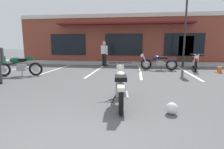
{
  "coord_description": "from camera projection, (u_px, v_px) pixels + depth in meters",
  "views": [
    {
      "loc": [
        1.0,
        -2.04,
        1.52
      ],
      "look_at": [
        0.25,
        3.57,
        0.55
      ],
      "focal_mm": 28.91,
      "sensor_mm": 36.0,
      "label": 1
    }
  ],
  "objects": [
    {
      "name": "brick_storefront_building",
      "position": [
        126.0,
        39.0,
        16.76
      ],
      "size": [
        17.3,
        5.98,
        3.85
      ],
      "color": "brown",
      "rests_on": "ground_plane"
    },
    {
      "name": "motorcycle_blue_standard",
      "position": [
        195.0,
        62.0,
        10.49
      ],
      "size": [
        0.8,
        2.08,
        0.98
      ],
      "color": "black",
      "rests_on": "ground_plane"
    },
    {
      "name": "motorcycle_red_sportbike",
      "position": [
        17.0,
        65.0,
        8.48
      ],
      "size": [
        2.07,
        0.9,
        0.98
      ],
      "color": "black",
      "rests_on": "ground_plane"
    },
    {
      "name": "traffic_cone",
      "position": [
        220.0,
        68.0,
        9.53
      ],
      "size": [
        0.34,
        0.34,
        0.53
      ],
      "color": "orange",
      "rests_on": "ground_plane"
    },
    {
      "name": "ground_plane",
      "position": [
        105.0,
        90.0,
        6.03
      ],
      "size": [
        80.0,
        80.0,
        0.0
      ],
      "primitive_type": "plane",
      "color": "#515154"
    },
    {
      "name": "motorcycle_silver_naked",
      "position": [
        158.0,
        62.0,
        10.49
      ],
      "size": [
        2.11,
        0.7,
        0.98
      ],
      "color": "black",
      "rests_on": "ground_plane"
    },
    {
      "name": "person_by_back_row",
      "position": [
        104.0,
        52.0,
        12.31
      ],
      "size": [
        0.55,
        0.43,
        1.68
      ],
      "color": "black",
      "rests_on": "ground_plane"
    },
    {
      "name": "parking_lot_lamp_post",
      "position": [
        186.0,
        16.0,
        11.4
      ],
      "size": [
        0.24,
        0.76,
        4.98
      ],
      "color": "#2D2D33",
      "rests_on": "ground_plane"
    },
    {
      "name": "sidewalk_kerb",
      "position": [
        123.0,
        63.0,
        13.65
      ],
      "size": [
        22.0,
        1.8,
        0.14
      ],
      "primitive_type": "cube",
      "color": "#A8A59E",
      "rests_on": "ground_plane"
    },
    {
      "name": "helmet_on_pavement",
      "position": [
        172.0,
        108.0,
        3.93
      ],
      "size": [
        0.26,
        0.26,
        0.26
      ],
      "color": "silver",
      "rests_on": "ground_plane"
    },
    {
      "name": "motorcycle_foreground_classic",
      "position": [
        121.0,
        86.0,
        4.56
      ],
      "size": [
        0.67,
        2.11,
        0.98
      ],
      "color": "black",
      "rests_on": "ground_plane"
    },
    {
      "name": "painted_stall_lines",
      "position": [
        118.0,
        71.0,
        10.14
      ],
      "size": [
        12.59,
        4.8,
        0.01
      ],
      "color": "silver",
      "rests_on": "ground_plane"
    }
  ]
}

